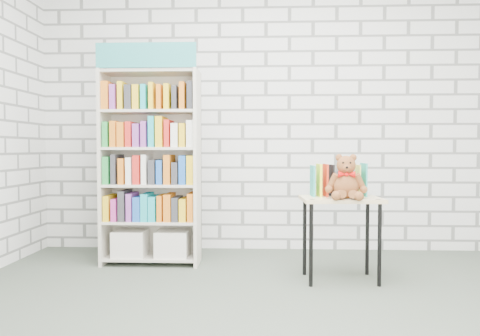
{
  "coord_description": "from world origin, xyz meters",
  "views": [
    {
      "loc": [
        -0.05,
        -2.69,
        1.01
      ],
      "look_at": [
        -0.21,
        0.95,
        0.86
      ],
      "focal_mm": 35.0,
      "sensor_mm": 36.0,
      "label": 1
    }
  ],
  "objects": [
    {
      "name": "ground",
      "position": [
        0.0,
        0.0,
        0.0
      ],
      "size": [
        4.5,
        4.5,
        0.0
      ],
      "primitive_type": "plane",
      "color": "#414A3F",
      "rests_on": "ground"
    },
    {
      "name": "room_shell",
      "position": [
        0.0,
        0.0,
        1.78
      ],
      "size": [
        4.52,
        4.02,
        2.81
      ],
      "color": "silver",
      "rests_on": "ground"
    },
    {
      "name": "bookshelf",
      "position": [
        -1.01,
        1.36,
        0.86
      ],
      "size": [
        0.84,
        0.33,
        1.9
      ],
      "color": "beige",
      "rests_on": "ground"
    },
    {
      "name": "display_table",
      "position": [
        0.56,
        0.89,
        0.55
      ],
      "size": [
        0.61,
        0.44,
        0.64
      ],
      "color": "#DFC286",
      "rests_on": "ground"
    },
    {
      "name": "table_books",
      "position": [
        0.56,
        0.99,
        0.76
      ],
      "size": [
        0.42,
        0.2,
        0.25
      ],
      "color": "teal",
      "rests_on": "display_table"
    },
    {
      "name": "teddy_bear",
      "position": [
        0.58,
        0.8,
        0.77
      ],
      "size": [
        0.31,
        0.29,
        0.33
      ],
      "color": "brown",
      "rests_on": "display_table"
    }
  ]
}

